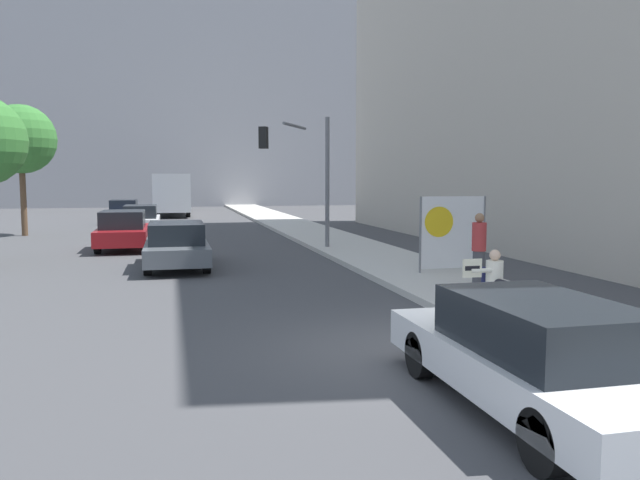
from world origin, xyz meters
TOP-DOWN VIEW (x-y plane):
  - ground_plane at (0.00, 0.00)m, footprint 160.00×160.00m
  - sidewalk_curb at (3.07, 15.00)m, footprint 3.10×90.00m
  - building_backdrop_far at (-2.00, 59.77)m, footprint 52.00×12.00m
  - seated_protester at (2.52, 1.93)m, footprint 0.93×0.77m
  - jogger_on_sidewalk at (3.43, 4.37)m, footprint 0.34×0.34m
  - protest_banner at (3.86, 6.74)m, footprint 1.97×0.06m
  - traffic_light_pole at (1.16, 14.33)m, footprint 2.52×2.29m
  - parked_car_curbside at (0.36, -2.81)m, footprint 1.72×4.76m
  - car_on_road_nearest at (-3.56, 10.50)m, footprint 1.88×4.70m
  - car_on_road_midblock at (-5.54, 16.25)m, footprint 1.87×4.68m
  - car_on_road_distant at (-5.20, 23.73)m, footprint 1.81×4.77m
  - car_on_road_far_lane at (-6.51, 30.98)m, footprint 1.78×4.75m
  - city_bus_on_road at (-3.64, 40.30)m, footprint 2.57×11.92m
  - street_tree_midblock at (-10.61, 23.41)m, footprint 3.29×3.29m

SIDE VIEW (x-z plane):
  - ground_plane at x=0.00m, z-range 0.00..0.00m
  - sidewalk_curb at x=3.07m, z-range 0.00..0.17m
  - parked_car_curbside at x=0.36m, z-range 0.01..1.38m
  - car_on_road_nearest at x=-3.56m, z-range 0.00..1.41m
  - car_on_road_distant at x=-5.20m, z-range 0.00..1.42m
  - car_on_road_far_lane at x=-6.51m, z-range 0.00..1.47m
  - car_on_road_midblock at x=-5.54m, z-range -0.01..1.50m
  - seated_protester at x=2.52m, z-range 0.20..1.38m
  - jogger_on_sidewalk at x=3.43m, z-range 0.19..1.95m
  - protest_banner at x=3.86m, z-range 0.22..2.32m
  - city_bus_on_road at x=-3.64m, z-range 0.24..3.34m
  - traffic_light_pole at x=1.16m, z-range 1.04..5.92m
  - street_tree_midblock at x=-10.61m, z-range 1.47..7.75m
  - building_backdrop_far at x=-2.00m, z-range 0.00..24.85m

